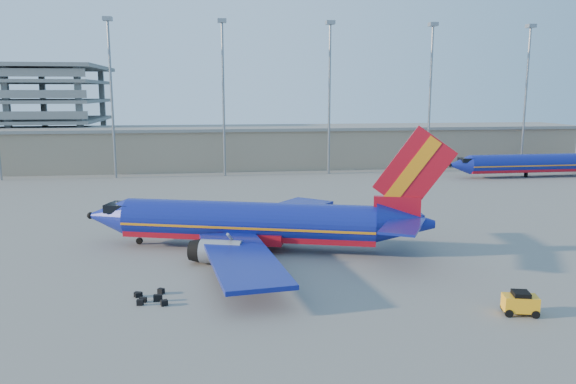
{
  "coord_description": "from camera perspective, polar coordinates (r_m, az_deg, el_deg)",
  "views": [
    {
      "loc": [
        -7.8,
        -59.72,
        15.64
      ],
      "look_at": [
        1.26,
        4.7,
        4.0
      ],
      "focal_mm": 35.0,
      "sensor_mm": 36.0,
      "label": 1
    }
  ],
  "objects": [
    {
      "name": "aircraft_main",
      "position": [
        56.22,
        -3.18,
        -3.19
      ],
      "size": [
        36.11,
        34.2,
        12.58
      ],
      "rotation": [
        0.0,
        0.0,
        -0.3
      ],
      "color": "navy",
      "rests_on": "ground"
    },
    {
      "name": "aircraft_second",
      "position": [
        113.6,
        23.45,
        2.7
      ],
      "size": [
        32.98,
        12.86,
        11.17
      ],
      "rotation": [
        0.0,
        0.0,
        0.01
      ],
      "color": "navy",
      "rests_on": "ground"
    },
    {
      "name": "terminal_building",
      "position": [
        119.6,
        0.59,
        4.71
      ],
      "size": [
        122.0,
        16.0,
        8.5
      ],
      "color": "gray",
      "rests_on": "ground"
    },
    {
      "name": "baggage_tug",
      "position": [
        43.82,
        22.53,
        -10.34
      ],
      "size": [
        2.65,
        1.98,
        1.71
      ],
      "rotation": [
        0.0,
        0.0,
        -0.25
      ],
      "color": "#FCA716",
      "rests_on": "ground"
    },
    {
      "name": "light_mast_row",
      "position": [
        106.51,
        -1.12,
        11.17
      ],
      "size": [
        101.6,
        1.6,
        28.65
      ],
      "color": "gray",
      "rests_on": "ground"
    },
    {
      "name": "luggage_pile",
      "position": [
        44.67,
        -13.84,
        -10.37
      ],
      "size": [
        2.77,
        3.11,
        0.52
      ],
      "color": "black",
      "rests_on": "ground"
    },
    {
      "name": "ground",
      "position": [
        62.22,
        -0.55,
        -4.41
      ],
      "size": [
        220.0,
        220.0,
        0.0
      ],
      "primitive_type": "plane",
      "color": "slate",
      "rests_on": "ground"
    }
  ]
}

